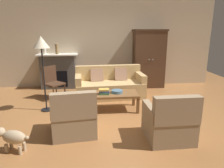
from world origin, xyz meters
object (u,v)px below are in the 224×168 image
mantel_vase_bronze (57,49)px  armchair_near_right (169,123)px  couch (110,86)px  armoire (149,59)px  coffee_table (115,95)px  book_stack (104,91)px  fireplace (58,71)px  armchair_near_left (74,118)px  side_chair_wooden (52,80)px  mantel_vase_cream (44,49)px  fruit_bowl (117,92)px  dog (12,137)px  floor_lamp (41,47)px

mantel_vase_bronze → armchair_near_right: mantel_vase_bronze is taller
armchair_near_right → couch: bearing=108.6°
couch → armchair_near_right: (0.84, -2.51, -0.00)m
armoire → coffee_table: 2.46m
couch → armchair_near_right: 2.64m
coffee_table → book_stack: (-0.25, -0.06, 0.12)m
fireplace → armchair_near_left: bearing=-76.4°
coffee_table → side_chair_wooden: 1.93m
fireplace → mantel_vase_bronze: (0.00, -0.02, 0.71)m
mantel_vase_cream → armchair_near_left: mantel_vase_cream is taller
fruit_bowl → side_chair_wooden: bearing=149.4°
fireplace → dog: bearing=-92.4°
armoire → floor_lamp: bearing=-147.5°
fireplace → armoire: size_ratio=0.67×
armoire → dog: 4.80m
coffee_table → mantel_vase_cream: size_ratio=3.77×
fruit_bowl → armchair_near_right: 1.66m
couch → mantel_vase_cream: 2.41m
armchair_near_left → fruit_bowl: bearing=50.8°
couch → armchair_near_right: bearing=-71.4°
couch → mantel_vase_cream: bearing=152.8°
couch → armchair_near_left: (-0.82, -2.15, -0.00)m
armoire → side_chair_wooden: size_ratio=2.09×
armchair_near_right → side_chair_wooden: bearing=134.5°
floor_lamp → dog: (-0.15, -1.71, -1.26)m
armoire → couch: 1.77m
book_stack → side_chair_wooden: (-1.38, 1.07, 0.03)m
armoire → couch: armoire is taller
armoire → fruit_bowl: (-1.26, -1.98, -0.49)m
mantel_vase_cream → dog: 3.80m
book_stack → mantel_vase_bronze: 2.64m
couch → armchair_near_left: armchair_near_left is taller
fireplace → book_stack: fireplace is taller
fireplace → dog: fireplace is taller
armchair_near_left → floor_lamp: floor_lamp is taller
couch → dog: bearing=-123.4°
coffee_table → dog: bearing=-138.0°
coffee_table → dog: 2.40m
couch → armchair_near_left: bearing=-110.9°
fruit_bowl → mantel_vase_bronze: mantel_vase_bronze is taller
coffee_table → side_chair_wooden: (-1.63, 1.01, 0.15)m
fruit_bowl → mantel_vase_cream: bearing=135.4°
coffee_table → mantel_vase_bronze: bearing=128.4°
mantel_vase_bronze → armchair_near_right: bearing=-55.4°
couch → floor_lamp: (-1.59, -0.93, 1.19)m
mantel_vase_cream → armchair_near_right: 4.60m
mantel_vase_bronze → side_chair_wooden: (-0.00, -1.04, -0.77)m
fireplace → couch: bearing=-32.9°
side_chair_wooden → fruit_bowl: bearing=-30.6°
armoire → couch: bearing=-145.0°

